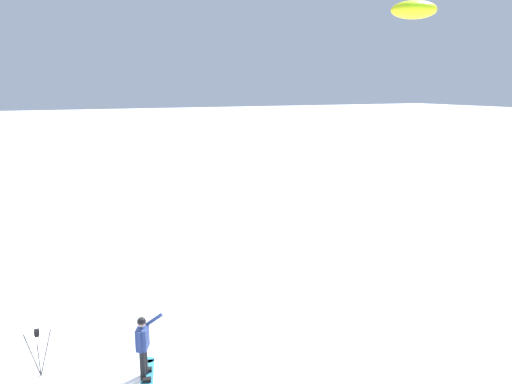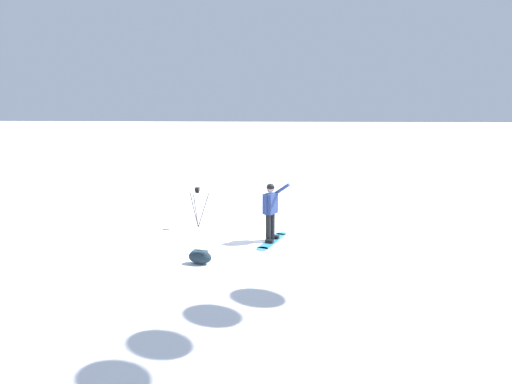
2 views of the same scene
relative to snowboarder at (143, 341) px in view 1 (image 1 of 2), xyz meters
The scene contains 4 objects.
ground_plane 1.43m from the snowboarder, 41.70° to the right, with size 300.00×300.00×0.00m, color white.
snowboarder is the anchor object (origin of this frame).
snowboard 0.94m from the snowboarder, 152.71° to the left, with size 0.70×1.75×0.10m.
camera_tripod 2.59m from the snowboarder, 26.12° to the right, with size 0.65×0.65×1.24m.
Camera 1 is at (1.29, 11.67, 7.01)m, focal length 34.30 mm.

